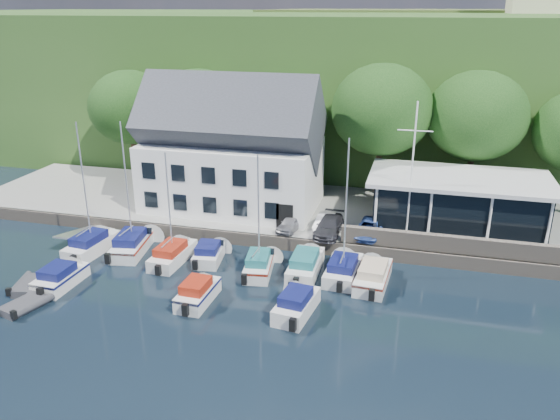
{
  "coord_description": "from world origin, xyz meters",
  "views": [
    {
      "loc": [
        7.84,
        -24.59,
        16.95
      ],
      "look_at": [
        -0.95,
        9.0,
        3.88
      ],
      "focal_mm": 35.0,
      "sensor_mm": 36.0,
      "label": 1
    }
  ],
  "objects_px": {
    "boat_r1_5": "(306,262)",
    "boat_r2_0": "(60,275)",
    "boat_r1_1": "(127,190)",
    "boat_r1_0": "(85,190)",
    "car_silver": "(291,223)",
    "boat_r1_6": "(346,216)",
    "boat_r2_2": "(198,291)",
    "boat_r2_3": "(296,302)",
    "car_dgrey": "(329,226)",
    "dinghy_0": "(29,284)",
    "harbor_building": "(232,156)",
    "dinghy_1": "(24,304)",
    "car_white": "(325,222)",
    "flagpole": "(412,173)",
    "club_pavilion": "(457,203)",
    "car_blue": "(370,228)",
    "boat_r1_3": "(209,252)",
    "boat_r1_4": "(258,211)",
    "boat_r1_7": "(373,273)",
    "boat_r1_2": "(169,203)"
  },
  "relations": [
    {
      "from": "boat_r1_5",
      "to": "boat_r2_0",
      "type": "height_order",
      "value": "boat_r1_5"
    },
    {
      "from": "boat_r1_1",
      "to": "boat_r2_0",
      "type": "xyz_separation_m",
      "value": [
        -1.9,
        -5.87,
        -4.01
      ]
    },
    {
      "from": "boat_r1_0",
      "to": "car_silver",
      "type": "bearing_deg",
      "value": 27.14
    },
    {
      "from": "boat_r1_6",
      "to": "boat_r1_5",
      "type": "bearing_deg",
      "value": -176.38
    },
    {
      "from": "boat_r2_2",
      "to": "boat_r2_3",
      "type": "bearing_deg",
      "value": 3.5
    },
    {
      "from": "car_dgrey",
      "to": "dinghy_0",
      "type": "height_order",
      "value": "car_dgrey"
    },
    {
      "from": "harbor_building",
      "to": "dinghy_1",
      "type": "xyz_separation_m",
      "value": [
        -7.04,
        -17.57,
        -5.01
      ]
    },
    {
      "from": "boat_r1_1",
      "to": "boat_r1_6",
      "type": "relative_size",
      "value": 1.09
    },
    {
      "from": "car_white",
      "to": "flagpole",
      "type": "relative_size",
      "value": 0.34
    },
    {
      "from": "club_pavilion",
      "to": "car_silver",
      "type": "relative_size",
      "value": 4.1
    },
    {
      "from": "harbor_building",
      "to": "car_dgrey",
      "type": "bearing_deg",
      "value": -24.53
    },
    {
      "from": "harbor_building",
      "to": "boat_r1_5",
      "type": "relative_size",
      "value": 2.09
    },
    {
      "from": "car_blue",
      "to": "dinghy_1",
      "type": "xyz_separation_m",
      "value": [
        -18.93,
        -13.97,
        -1.28
      ]
    },
    {
      "from": "car_silver",
      "to": "boat_r2_0",
      "type": "distance_m",
      "value": 16.45
    },
    {
      "from": "dinghy_0",
      "to": "boat_r1_3",
      "type": "bearing_deg",
      "value": 19.84
    },
    {
      "from": "boat_r1_4",
      "to": "boat_r1_7",
      "type": "height_order",
      "value": "boat_r1_4"
    },
    {
      "from": "boat_r1_7",
      "to": "dinghy_0",
      "type": "xyz_separation_m",
      "value": [
        -21.11,
        -6.23,
        -0.41
      ]
    },
    {
      "from": "car_dgrey",
      "to": "car_blue",
      "type": "distance_m",
      "value": 3.01
    },
    {
      "from": "dinghy_1",
      "to": "car_blue",
      "type": "bearing_deg",
      "value": 52.8
    },
    {
      "from": "boat_r2_0",
      "to": "car_silver",
      "type": "bearing_deg",
      "value": 40.77
    },
    {
      "from": "boat_r1_5",
      "to": "car_dgrey",
      "type": "bearing_deg",
      "value": 79.69
    },
    {
      "from": "car_dgrey",
      "to": "dinghy_1",
      "type": "xyz_separation_m",
      "value": [
        -15.95,
        -13.5,
        -1.28
      ]
    },
    {
      "from": "boat_r2_0",
      "to": "boat_r2_3",
      "type": "relative_size",
      "value": 0.96
    },
    {
      "from": "boat_r1_6",
      "to": "dinghy_0",
      "type": "height_order",
      "value": "boat_r1_6"
    },
    {
      "from": "boat_r1_0",
      "to": "boat_r1_4",
      "type": "xyz_separation_m",
      "value": [
        12.7,
        0.06,
        -0.32
      ]
    },
    {
      "from": "car_white",
      "to": "boat_r2_2",
      "type": "height_order",
      "value": "car_white"
    },
    {
      "from": "boat_r1_0",
      "to": "dinghy_0",
      "type": "xyz_separation_m",
      "value": [
        -0.81,
        -5.92,
        -4.42
      ]
    },
    {
      "from": "car_dgrey",
      "to": "dinghy_0",
      "type": "relative_size",
      "value": 1.47
    },
    {
      "from": "harbor_building",
      "to": "boat_r2_3",
      "type": "height_order",
      "value": "harbor_building"
    },
    {
      "from": "car_blue",
      "to": "boat_r1_7",
      "type": "relative_size",
      "value": 0.55
    },
    {
      "from": "boat_r1_2",
      "to": "dinghy_0",
      "type": "xyz_separation_m",
      "value": [
        -7.17,
        -6.0,
        -4.01
      ]
    },
    {
      "from": "boat_r2_3",
      "to": "car_white",
      "type": "bearing_deg",
      "value": 99.27
    },
    {
      "from": "boat_r2_0",
      "to": "boat_r2_3",
      "type": "distance_m",
      "value": 15.45
    },
    {
      "from": "car_white",
      "to": "dinghy_1",
      "type": "distance_m",
      "value": 21.18
    },
    {
      "from": "boat_r1_4",
      "to": "boat_r1_6",
      "type": "height_order",
      "value": "boat_r1_4"
    },
    {
      "from": "car_white",
      "to": "boat_r2_0",
      "type": "bearing_deg",
      "value": -139.54
    },
    {
      "from": "harbor_building",
      "to": "boat_r1_2",
      "type": "distance_m",
      "value": 9.53
    },
    {
      "from": "car_dgrey",
      "to": "boat_r2_3",
      "type": "xyz_separation_m",
      "value": [
        -0.18,
        -9.9,
        -0.84
      ]
    },
    {
      "from": "boat_r1_4",
      "to": "dinghy_0",
      "type": "xyz_separation_m",
      "value": [
        -13.52,
        -5.98,
        -4.1
      ]
    },
    {
      "from": "boat_r1_0",
      "to": "boat_r1_7",
      "type": "distance_m",
      "value": 20.69
    },
    {
      "from": "boat_r1_0",
      "to": "boat_r1_6",
      "type": "bearing_deg",
      "value": 7.79
    },
    {
      "from": "harbor_building",
      "to": "flagpole",
      "type": "relative_size",
      "value": 1.44
    },
    {
      "from": "boat_r1_0",
      "to": "boat_r2_2",
      "type": "distance_m",
      "value": 11.95
    },
    {
      "from": "car_silver",
      "to": "boat_r1_1",
      "type": "bearing_deg",
      "value": -144.51
    },
    {
      "from": "car_dgrey",
      "to": "boat_r1_7",
      "type": "xyz_separation_m",
      "value": [
        3.78,
        -5.1,
        -0.87
      ]
    },
    {
      "from": "boat_r2_0",
      "to": "flagpole",
      "type": "bearing_deg",
      "value": 28.75
    },
    {
      "from": "harbor_building",
      "to": "dinghy_0",
      "type": "height_order",
      "value": "harbor_building"
    },
    {
      "from": "dinghy_0",
      "to": "boat_r2_2",
      "type": "bearing_deg",
      "value": -9.13
    },
    {
      "from": "boat_r1_0",
      "to": "boat_r1_1",
      "type": "distance_m",
      "value": 2.93
    },
    {
      "from": "boat_r1_5",
      "to": "car_white",
      "type": "bearing_deg",
      "value": 86.27
    }
  ]
}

